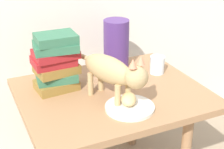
# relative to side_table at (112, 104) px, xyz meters

# --- Properties ---
(side_table) EXTENTS (0.79, 0.64, 0.50)m
(side_table) POSITION_rel_side_table_xyz_m (0.00, 0.00, 0.00)
(side_table) COLOR #9E724C
(side_table) RESTS_ON ground
(plate) EXTENTS (0.20, 0.20, 0.01)m
(plate) POSITION_rel_side_table_xyz_m (0.00, -0.17, 0.07)
(plate) COLOR silver
(plate) RESTS_ON side_table
(bread_roll) EXTENTS (0.09, 0.10, 0.05)m
(bread_roll) POSITION_rel_side_table_xyz_m (-0.00, -0.16, 0.10)
(bread_roll) COLOR #E0BC7A
(bread_roll) RESTS_ON plate
(cat) EXTENTS (0.20, 0.46, 0.23)m
(cat) POSITION_rel_side_table_xyz_m (-0.03, -0.08, 0.20)
(cat) COLOR tan
(cat) RESTS_ON side_table
(book_stack) EXTENTS (0.20, 0.17, 0.25)m
(book_stack) POSITION_rel_side_table_xyz_m (-0.21, 0.13, 0.19)
(book_stack) COLOR olive
(book_stack) RESTS_ON side_table
(green_vase) EXTENTS (0.12, 0.12, 0.24)m
(green_vase) POSITION_rel_side_table_xyz_m (0.13, 0.23, 0.19)
(green_vase) COLOR #4C2D72
(green_vase) RESTS_ON side_table
(candle_jar) EXTENTS (0.07, 0.07, 0.08)m
(candle_jar) POSITION_rel_side_table_xyz_m (0.28, 0.08, 0.10)
(candle_jar) COLOR silver
(candle_jar) RESTS_ON side_table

